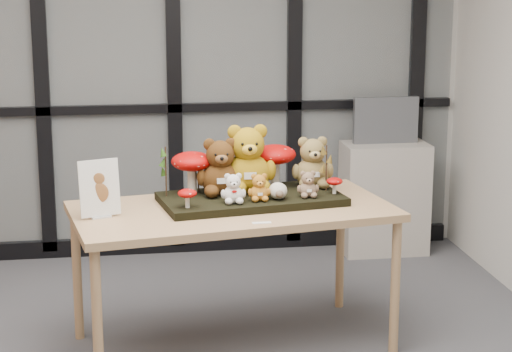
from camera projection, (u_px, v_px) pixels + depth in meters
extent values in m
plane|color=beige|center=(108.00, 58.00, 6.36)|extent=(5.00, 0.00, 5.00)
cube|color=#2D383F|center=(108.00, 59.00, 6.33)|extent=(4.90, 0.02, 2.70)
cube|color=black|center=(115.00, 246.00, 6.63)|extent=(4.90, 0.06, 0.12)
cube|color=black|center=(110.00, 109.00, 6.41)|extent=(4.90, 0.06, 0.06)
cube|color=black|center=(41.00, 60.00, 6.27)|extent=(0.10, 0.06, 2.70)
cube|color=black|center=(174.00, 58.00, 6.40)|extent=(0.10, 0.06, 2.70)
cube|color=black|center=(294.00, 56.00, 6.52)|extent=(0.10, 0.06, 2.70)
cube|color=black|center=(417.00, 54.00, 6.65)|extent=(0.10, 0.06, 2.70)
cube|color=tan|center=(232.00, 211.00, 4.89)|extent=(1.78, 1.10, 0.04)
cylinder|color=tan|center=(97.00, 323.00, 4.40)|extent=(0.05, 0.05, 0.74)
cylinder|color=tan|center=(77.00, 275.00, 5.08)|extent=(0.05, 0.05, 0.74)
cylinder|color=tan|center=(395.00, 288.00, 4.87)|extent=(0.05, 0.05, 0.74)
cylinder|color=tan|center=(340.00, 248.00, 5.55)|extent=(0.05, 0.05, 0.74)
cube|color=black|center=(251.00, 199.00, 4.98)|extent=(1.02, 0.63, 0.04)
cube|color=silver|center=(100.00, 216.00, 4.69)|extent=(0.11, 0.09, 0.01)
cube|color=white|center=(99.00, 188.00, 4.66)|extent=(0.21, 0.10, 0.29)
ellipsoid|color=brown|center=(100.00, 193.00, 4.66)|extent=(0.09, 0.01, 0.10)
ellipsoid|color=brown|center=(99.00, 178.00, 4.64)|extent=(0.06, 0.01, 0.06)
cube|color=white|center=(262.00, 223.00, 4.59)|extent=(0.09, 0.03, 0.00)
cube|color=#ADA59B|center=(384.00, 198.00, 6.63)|extent=(0.60, 0.35, 0.80)
cube|color=#4F5257|center=(386.00, 120.00, 6.52)|extent=(0.46, 0.05, 0.33)
cube|color=black|center=(387.00, 121.00, 6.50)|extent=(0.41, 0.00, 0.27)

